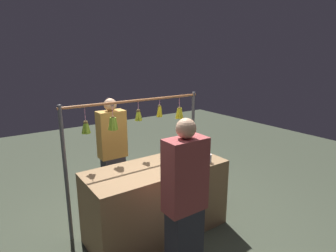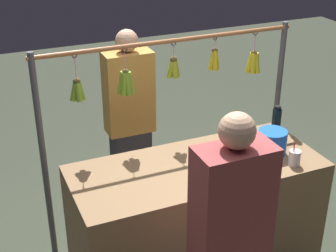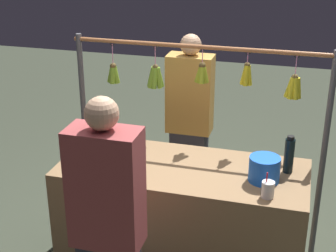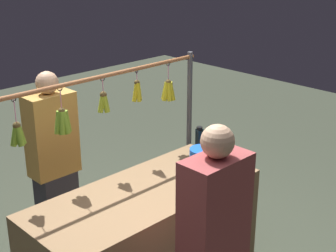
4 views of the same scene
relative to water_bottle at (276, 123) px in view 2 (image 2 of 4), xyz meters
The scene contains 6 objects.
market_counter 0.92m from the water_bottle, 10.01° to the left, with size 1.74×0.74×0.89m, color olive.
display_rack 0.80m from the water_bottle, 25.69° to the right, with size 1.96×0.14×1.68m.
water_bottle is the anchor object (origin of this frame).
blue_bucket 0.23m from the water_bottle, 49.46° to the left, with size 0.20×0.20×0.17m, color blue.
drink_cup 0.40m from the water_bottle, 75.01° to the left, with size 0.08×0.08×0.17m.
vendor_person 1.20m from the water_bottle, 41.90° to the right, with size 0.39×0.21×1.63m.
Camera 2 is at (1.35, 2.63, 2.63)m, focal length 53.55 mm.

